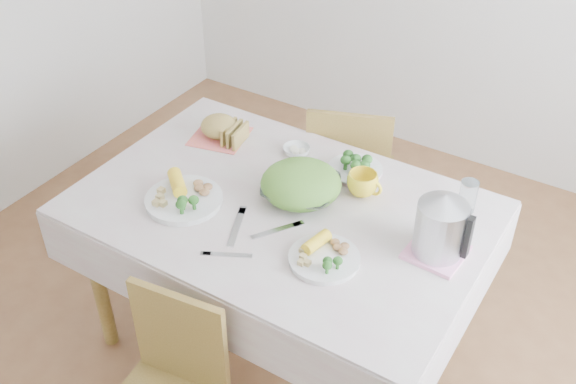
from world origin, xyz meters
The scene contains 18 objects.
floor centered at (0.00, 0.00, 0.00)m, with size 3.60×3.60×0.00m, color brown.
dining_table centered at (0.00, 0.00, 0.38)m, with size 1.40×0.90×0.75m, color brown.
tablecloth centered at (0.00, 0.00, 0.76)m, with size 1.50×1.00×0.01m, color beige.
chair_far centered at (-0.08, 0.73, 0.47)m, with size 0.39×0.39×0.87m, color brown.
salad_bowl centered at (0.04, 0.08, 0.80)m, with size 0.28×0.28×0.07m, color white.
dinner_plate_left centered at (-0.31, -0.18, 0.77)m, with size 0.29×0.29×0.02m, color white.
dinner_plate_right centered at (0.29, -0.18, 0.77)m, with size 0.24×0.24×0.02m, color white.
broccoli_plate centered at (0.13, 0.34, 0.77)m, with size 0.22×0.22×0.02m, color beige.
napkin centered at (-0.48, 0.26, 0.76)m, with size 0.22×0.22×0.00m, color #E16559.
bread_loaf centered at (-0.48, 0.26, 0.82)m, with size 0.16×0.15×0.10m, color olive.
fruit_bowl centered at (-0.13, 0.32, 0.78)m, with size 0.11×0.11×0.04m, color white.
yellow_mug centered at (0.22, 0.23, 0.81)m, with size 0.12×0.12×0.09m, color yellow.
glass_tumbler centered at (0.59, 0.34, 0.83)m, with size 0.07×0.07×0.13m, color white.
pink_tray centered at (0.59, 0.06, 0.77)m, with size 0.19×0.19×0.01m, color #FD9AC7.
electric_kettle centered at (0.59, 0.06, 0.88)m, with size 0.17×0.17×0.24m, color #B2B5BA.
fork_left centered at (-0.06, -0.19, 0.76)m, with size 0.02×0.22×0.00m, color silver.
fork_right centered at (0.07, -0.13, 0.76)m, with size 0.02×0.19×0.00m, color silver.
knife centered at (-0.01, -0.33, 0.76)m, with size 0.02×0.17×0.00m, color silver.
Camera 1 is at (1.07, -1.65, 2.31)m, focal length 42.00 mm.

